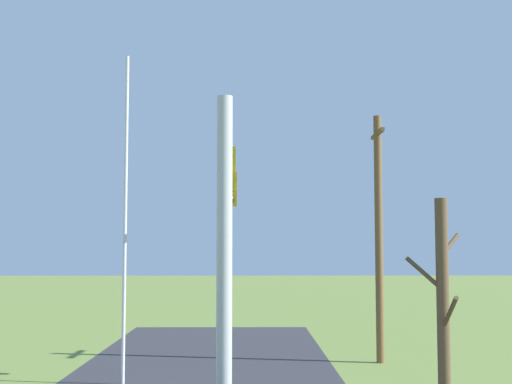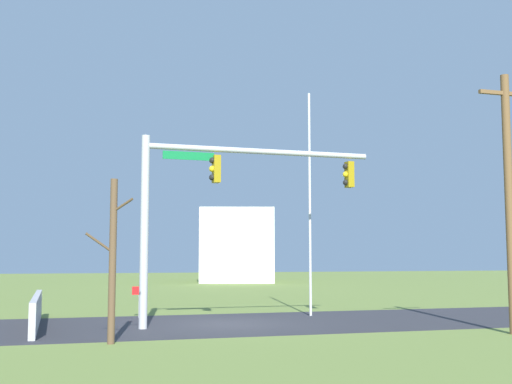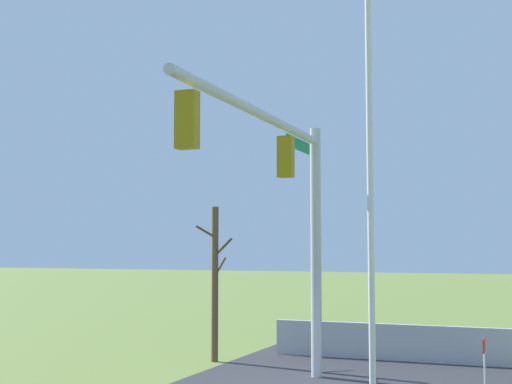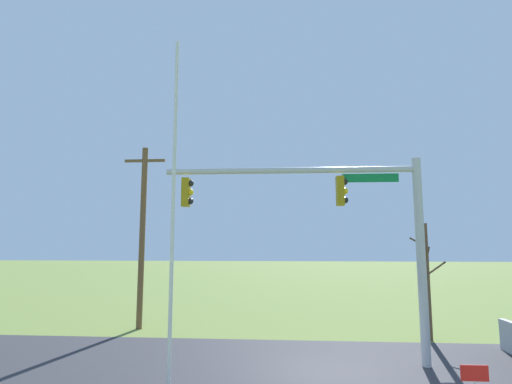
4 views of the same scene
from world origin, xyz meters
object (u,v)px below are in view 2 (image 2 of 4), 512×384
object	(u,v)px
signal_mast	(212,192)
flagpole	(310,203)
open_sign	(139,294)
utility_pole	(509,197)
distant_building	(237,246)
bare_tree	(112,258)

from	to	relation	value
signal_mast	flagpole	xyz separation A→B (m)	(-4.80, -3.00, -0.02)
signal_mast	open_sign	world-z (taller)	signal_mast
utility_pole	distant_building	world-z (taller)	utility_pole
flagpole	signal_mast	bearing A→B (deg)	32.03
flagpole	distant_building	bearing A→B (deg)	-100.60
utility_pole	open_sign	distance (m)	14.10
signal_mast	flagpole	distance (m)	5.66
bare_tree	utility_pole	bearing A→B (deg)	174.22
open_sign	distant_building	size ratio (longest dim) A/B	0.15
signal_mast	bare_tree	size ratio (longest dim) A/B	1.84
open_sign	distant_building	world-z (taller)	distant_building
signal_mast	utility_pole	distance (m)	9.71
open_sign	flagpole	bearing A→B (deg)	170.53
bare_tree	open_sign	distance (m)	7.98
distant_building	utility_pole	bearing A→B (deg)	-168.46
open_sign	utility_pole	bearing A→B (deg)	139.52
distant_building	signal_mast	bearing A→B (deg)	179.35
bare_tree	open_sign	bearing A→B (deg)	-102.27
utility_pole	open_sign	size ratio (longest dim) A/B	6.70
utility_pole	bare_tree	distance (m)	12.30
signal_mast	open_sign	bearing A→B (deg)	-64.60
signal_mast	flagpole	size ratio (longest dim) A/B	0.91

